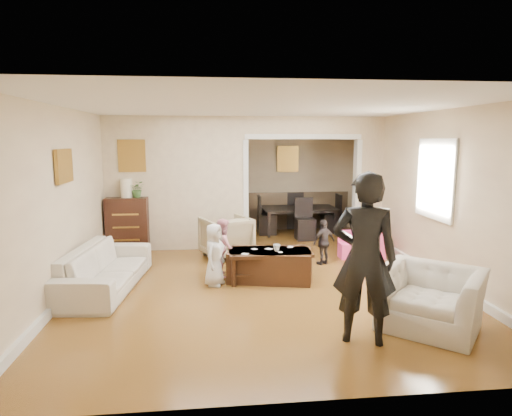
{
  "coord_description": "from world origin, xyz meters",
  "views": [
    {
      "loc": [
        -0.74,
        -6.75,
        2.16
      ],
      "look_at": [
        0.0,
        0.2,
        1.05
      ],
      "focal_mm": 30.49,
      "sensor_mm": 36.0,
      "label": 1
    }
  ],
  "objects": [
    {
      "name": "floor",
      "position": [
        0.0,
        0.0,
        0.0
      ],
      "size": [
        7.0,
        7.0,
        0.0
      ],
      "primitive_type": "plane",
      "color": "#986327",
      "rests_on": "ground"
    },
    {
      "name": "partition_left",
      "position": [
        -1.38,
        1.8,
        1.3
      ],
      "size": [
        2.75,
        0.18,
        2.6
      ],
      "primitive_type": "cube",
      "color": "beige",
      "rests_on": "ground"
    },
    {
      "name": "partition_right",
      "position": [
        2.48,
        1.8,
        1.3
      ],
      "size": [
        0.55,
        0.18,
        2.6
      ],
      "primitive_type": "cube",
      "color": "beige",
      "rests_on": "ground"
    },
    {
      "name": "partition_header",
      "position": [
        1.1,
        1.8,
        2.42
      ],
      "size": [
        2.22,
        0.18,
        0.35
      ],
      "primitive_type": "cube",
      "color": "beige",
      "rests_on": "partition_right"
    },
    {
      "name": "window_pane",
      "position": [
        2.73,
        -0.4,
        1.55
      ],
      "size": [
        0.03,
        0.95,
        1.1
      ],
      "primitive_type": "cube",
      "color": "white",
      "rests_on": "ground"
    },
    {
      "name": "framed_art_partition",
      "position": [
        -2.2,
        1.7,
        1.85
      ],
      "size": [
        0.45,
        0.03,
        0.55
      ],
      "primitive_type": "cube",
      "color": "brown",
      "rests_on": "partition_left"
    },
    {
      "name": "framed_art_sofa_wall",
      "position": [
        -2.71,
        -0.6,
        1.8
      ],
      "size": [
        0.03,
        0.55,
        0.4
      ],
      "primitive_type": "cube",
      "color": "brown"
    },
    {
      "name": "framed_art_alcove",
      "position": [
        1.1,
        3.44,
        1.7
      ],
      "size": [
        0.45,
        0.03,
        0.55
      ],
      "primitive_type": "cube",
      "color": "brown"
    },
    {
      "name": "sofa",
      "position": [
        -2.27,
        -0.47,
        0.31
      ],
      "size": [
        1.04,
        2.2,
        0.62
      ],
      "primitive_type": "imported",
      "rotation": [
        0.0,
        0.0,
        1.47
      ],
      "color": "beige",
      "rests_on": "ground"
    },
    {
      "name": "armchair_back",
      "position": [
        -0.46,
        1.1,
        0.38
      ],
      "size": [
        1.06,
        1.07,
        0.76
      ],
      "primitive_type": "imported",
      "rotation": [
        0.0,
        0.0,
        3.53
      ],
      "color": "tan",
      "rests_on": "ground"
    },
    {
      "name": "armchair_front",
      "position": [
        1.76,
        -2.23,
        0.35
      ],
      "size": [
        1.43,
        1.42,
        0.7
      ],
      "primitive_type": "imported",
      "rotation": [
        0.0,
        0.0,
        -0.71
      ],
      "color": "beige",
      "rests_on": "ground"
    },
    {
      "name": "dresser",
      "position": [
        -2.31,
        1.63,
        0.53
      ],
      "size": [
        0.78,
        0.44,
        1.07
      ],
      "primitive_type": "cube",
      "color": "black",
      "rests_on": "ground"
    },
    {
      "name": "table_lamp",
      "position": [
        -2.31,
        1.63,
        1.25
      ],
      "size": [
        0.22,
        0.22,
        0.36
      ],
      "primitive_type": "cylinder",
      "color": "#F0E7C4",
      "rests_on": "dresser"
    },
    {
      "name": "potted_plant",
      "position": [
        -2.11,
        1.63,
        1.22
      ],
      "size": [
        0.28,
        0.24,
        0.31
      ],
      "primitive_type": "imported",
      "color": "#477232",
      "rests_on": "dresser"
    },
    {
      "name": "coffee_table",
      "position": [
        0.16,
        -0.33,
        0.24
      ],
      "size": [
        1.36,
        0.89,
        0.47
      ],
      "primitive_type": "cube",
      "rotation": [
        0.0,
        0.0,
        -0.22
      ],
      "color": "#3C2313",
      "rests_on": "ground"
    },
    {
      "name": "coffee_cup",
      "position": [
        0.26,
        -0.38,
        0.52
      ],
      "size": [
        0.13,
        0.13,
        0.1
      ],
      "primitive_type": "imported",
      "rotation": [
        0.0,
        0.0,
        -0.22
      ],
      "color": "beige",
      "rests_on": "coffee_table"
    },
    {
      "name": "play_table",
      "position": [
        2.19,
        0.87,
        0.25
      ],
      "size": [
        0.58,
        0.58,
        0.5
      ],
      "primitive_type": "cube",
      "rotation": [
        0.0,
        0.0,
        -0.11
      ],
      "color": "#D7387C",
      "rests_on": "ground"
    },
    {
      "name": "cereal_box",
      "position": [
        2.31,
        0.97,
        0.65
      ],
      "size": [
        0.21,
        0.09,
        0.3
      ],
      "primitive_type": "cube",
      "rotation": [
        0.0,
        0.0,
        -0.11
      ],
      "color": "yellow",
      "rests_on": "play_table"
    },
    {
      "name": "cyan_cup",
      "position": [
        2.09,
        0.82,
        0.54
      ],
      "size": [
        0.08,
        0.08,
        0.08
      ],
      "primitive_type": "cylinder",
      "color": "#2AB1D3",
      "rests_on": "play_table"
    },
    {
      "name": "toy_block",
      "position": [
        2.07,
        0.99,
        0.53
      ],
      "size": [
        0.09,
        0.08,
        0.05
      ],
      "primitive_type": "cube",
      "rotation": [
        0.0,
        0.0,
        0.24
      ],
      "color": "red",
      "rests_on": "play_table"
    },
    {
      "name": "play_bowl",
      "position": [
        2.24,
        0.75,
        0.53
      ],
      "size": [
        0.24,
        0.24,
        0.05
      ],
      "primitive_type": "imported",
      "rotation": [
        0.0,
        0.0,
        -0.11
      ],
      "color": "white",
      "rests_on": "play_table"
    },
    {
      "name": "dining_table",
      "position": [
        1.3,
        2.98,
        0.3
      ],
      "size": [
        1.74,
        1.01,
        0.6
      ],
      "primitive_type": "imported",
      "rotation": [
        0.0,
        0.0,
        0.04
      ],
      "color": "black",
      "rests_on": "ground"
    },
    {
      "name": "adult_person",
      "position": [
        0.86,
        -2.48,
        0.92
      ],
      "size": [
        0.78,
        0.63,
        1.84
      ],
      "primitive_type": "imported",
      "rotation": [
        0.0,
        0.0,
        2.81
      ],
      "color": "black",
      "rests_on": "ground"
    },
    {
      "name": "child_kneel_a",
      "position": [
        -0.69,
        -0.48,
        0.47
      ],
      "size": [
        0.45,
        0.54,
        0.93
      ],
      "primitive_type": "imported",
      "rotation": [
        0.0,
        0.0,
        1.18
      ],
      "color": "silver",
      "rests_on": "ground"
    },
    {
      "name": "child_kneel_b",
      "position": [
        -0.54,
        -0.03,
        0.46
      ],
      "size": [
        0.41,
        0.49,
        0.92
      ],
      "primitive_type": "imported",
      "rotation": [
        0.0,
        0.0,
        1.7
      ],
      "color": "pink",
      "rests_on": "ground"
    },
    {
      "name": "child_toddler",
      "position": [
        1.21,
        0.42,
        0.4
      ],
      "size": [
        0.5,
        0.39,
        0.79
      ],
      "primitive_type": "imported",
      "rotation": [
        0.0,
        0.0,
        -2.66
      ],
      "color": "black",
      "rests_on": "ground"
    },
    {
      "name": "craft_papers",
      "position": [
        0.12,
        -0.31,
        0.47
      ],
      "size": [
        0.87,
        0.47,
        0.0
      ],
      "color": "white",
      "rests_on": "coffee_table"
    }
  ]
}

